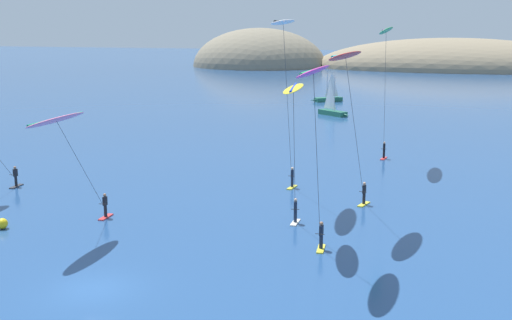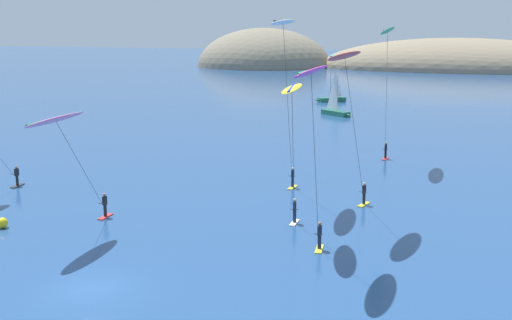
% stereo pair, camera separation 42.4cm
% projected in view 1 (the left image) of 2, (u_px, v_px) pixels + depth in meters
% --- Properties ---
extents(ground_plane, '(600.00, 600.00, 0.00)m').
position_uv_depth(ground_plane, '(94.00, 289.00, 31.94)').
color(ground_plane, navy).
extents(headland_island, '(119.47, 39.94, 23.62)m').
position_uv_depth(headland_island, '(370.00, 68.00, 192.08)').
color(headland_island, '#7A705B').
rests_on(headland_island, ground).
extents(sailboat_near, '(5.29, 4.41, 5.70)m').
position_uv_depth(sailboat_near, '(334.00, 111.00, 92.45)').
color(sailboat_near, '#23664C').
rests_on(sailboat_near, ground).
extents(sailboat_far, '(5.29, 4.41, 5.70)m').
position_uv_depth(sailboat_far, '(327.00, 98.00, 109.14)').
color(sailboat_far, '#23664C').
rests_on(sailboat_far, ground).
extents(kitesurfer_yellow, '(2.04, 6.95, 9.56)m').
position_uv_depth(kitesurfer_yellow, '(294.00, 102.00, 37.66)').
color(kitesurfer_yellow, silver).
rests_on(kitesurfer_yellow, ground).
extents(kitesurfer_green, '(1.21, 6.51, 12.78)m').
position_uv_depth(kitesurfer_green, '(386.00, 41.00, 58.23)').
color(kitesurfer_green, red).
rests_on(kitesurfer_green, ground).
extents(kitesurfer_white, '(1.64, 8.38, 13.34)m').
position_uv_depth(kitesurfer_white, '(284.00, 36.00, 45.31)').
color(kitesurfer_white, yellow).
rests_on(kitesurfer_white, ground).
extents(kitesurfer_magenta, '(1.43, 6.23, 10.93)m').
position_uv_depth(kitesurfer_magenta, '(314.00, 87.00, 33.28)').
color(kitesurfer_magenta, yellow).
rests_on(kitesurfer_magenta, ground).
extents(kitesurfer_red, '(2.27, 9.08, 11.39)m').
position_uv_depth(kitesurfer_red, '(347.00, 69.00, 40.29)').
color(kitesurfer_red, yellow).
rests_on(kitesurfer_red, ground).
extents(kitesurfer_pink, '(1.18, 8.78, 7.81)m').
position_uv_depth(kitesurfer_pink, '(62.00, 129.00, 37.98)').
color(kitesurfer_pink, red).
rests_on(kitesurfer_pink, ground).
extents(marker_buoy, '(0.70, 0.70, 0.70)m').
position_uv_depth(marker_buoy, '(2.00, 224.00, 41.33)').
color(marker_buoy, yellow).
rests_on(marker_buoy, ground).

